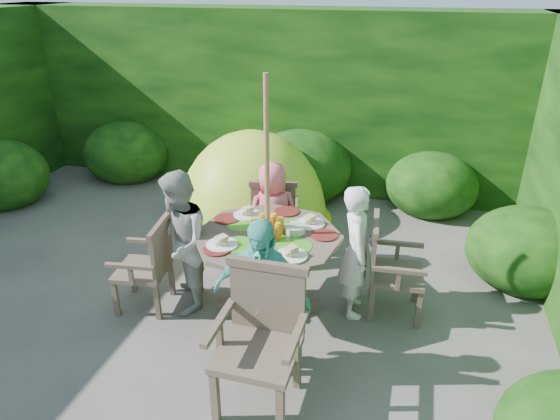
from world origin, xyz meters
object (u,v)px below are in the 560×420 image
(parasol_pole, at_px, (267,203))
(child_left, at_px, (180,243))
(child_right, at_px, (357,252))
(patio_table, at_px, (268,247))
(garden_chair_left, at_px, (149,264))
(child_front, at_px, (261,298))
(garden_chair_back, at_px, (274,214))
(garden_chair_right, at_px, (389,267))
(child_back, at_px, (273,216))
(garden_chair_front, at_px, (261,336))
(dome_tent, at_px, (252,220))

(parasol_pole, bearing_deg, child_left, -166.44)
(child_right, bearing_deg, patio_table, 91.15)
(garden_chair_left, height_order, child_front, child_front)
(garden_chair_back, distance_m, child_front, 1.91)
(garden_chair_back, bearing_deg, child_front, 90.93)
(child_right, relative_size, child_front, 0.95)
(garden_chair_right, relative_size, garden_chair_back, 1.02)
(patio_table, distance_m, garden_chair_right, 1.11)
(child_left, relative_size, child_back, 1.15)
(patio_table, bearing_deg, garden_chair_front, -75.57)
(patio_table, height_order, garden_chair_front, garden_chair_front)
(garden_chair_front, height_order, child_right, child_right)
(garden_chair_back, relative_size, child_back, 0.74)
(garden_chair_front, bearing_deg, child_front, 107.67)
(child_back, bearing_deg, patio_table, 70.56)
(parasol_pole, height_order, garden_chair_right, parasol_pole)
(child_right, height_order, dome_tent, child_right)
(garden_chair_left, relative_size, child_right, 0.68)
(garden_chair_front, xyz_separation_m, dome_tent, (-1.04, 2.82, -0.54))
(garden_chair_front, distance_m, dome_tent, 3.06)
(patio_table, relative_size, garden_chair_front, 1.60)
(garden_chair_front, relative_size, child_left, 0.75)
(garden_chair_left, bearing_deg, dome_tent, 162.84)
(garden_chair_right, xyz_separation_m, garden_chair_back, (-1.33, 0.80, -0.01))
(parasol_pole, relative_size, child_right, 1.74)
(patio_table, relative_size, garden_chair_back, 1.88)
(dome_tent, bearing_deg, garden_chair_back, -60.86)
(child_front, bearing_deg, child_back, 107.20)
(garden_chair_left, height_order, garden_chair_back, garden_chair_back)
(garden_chair_right, distance_m, garden_chair_back, 1.55)
(garden_chair_right, relative_size, child_back, 0.76)
(child_front, bearing_deg, garden_chair_left, 161.50)
(child_right, bearing_deg, child_back, 46.22)
(child_right, distance_m, dome_tent, 2.30)
(garden_chair_back, height_order, child_left, child_left)
(garden_chair_back, relative_size, garden_chair_front, 0.85)
(patio_table, distance_m, garden_chair_back, 1.12)
(child_right, relative_size, dome_tent, 0.54)
(garden_chair_back, xyz_separation_m, child_front, (0.45, -1.85, 0.20))
(garden_chair_back, relative_size, child_front, 0.65)
(child_left, bearing_deg, child_back, 125.55)
(garden_chair_back, bearing_deg, child_left, 54.97)
(parasol_pole, bearing_deg, child_right, 13.56)
(parasol_pole, height_order, child_right, parasol_pole)
(garden_chair_left, bearing_deg, garden_chair_front, 50.99)
(dome_tent, bearing_deg, garden_chair_front, -76.74)
(garden_chair_back, bearing_deg, patio_table, 91.19)
(parasol_pole, xyz_separation_m, child_left, (-0.78, -0.19, -0.42))
(garden_chair_left, bearing_deg, parasol_pole, 95.29)
(garden_chair_front, height_order, dome_tent, dome_tent)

